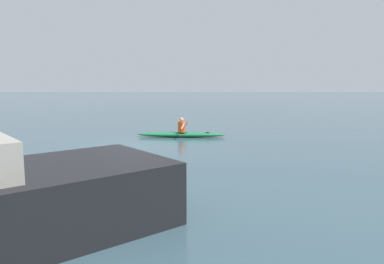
{
  "coord_description": "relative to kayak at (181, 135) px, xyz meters",
  "views": [
    {
      "loc": [
        -2.78,
        15.63,
        2.75
      ],
      "look_at": [
        -2.59,
        1.69,
        0.83
      ],
      "focal_mm": 34.43,
      "sensor_mm": 36.0,
      "label": 1
    }
  ],
  "objects": [
    {
      "name": "ground_plane",
      "position": [
        1.99,
        2.49,
        -0.12
      ],
      "size": [
        160.0,
        160.0,
        0.0
      ],
      "primitive_type": "plane",
      "color": "#334C56"
    },
    {
      "name": "kayak",
      "position": [
        0.0,
        0.0,
        0.0
      ],
      "size": [
        4.41,
        0.74,
        0.24
      ],
      "color": "#19723F",
      "rests_on": "ground"
    },
    {
      "name": "kayaker",
      "position": [
        -0.04,
        0.0,
        0.43
      ],
      "size": [
        0.45,
        2.36,
        0.73
      ],
      "color": "#E04C14",
      "rests_on": "kayak"
    }
  ]
}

